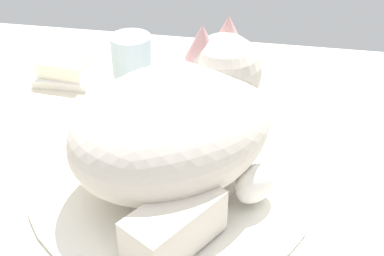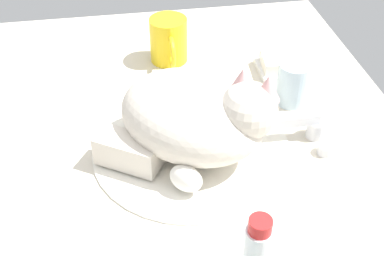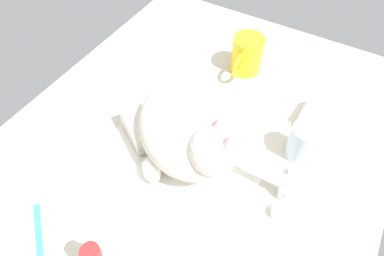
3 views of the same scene
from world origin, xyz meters
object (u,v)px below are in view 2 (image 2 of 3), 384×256
at_px(coffee_mug, 169,40).
at_px(faucet, 308,126).
at_px(rinse_cup, 293,84).
at_px(cat, 197,117).
at_px(soap_bar, 274,62).

bearing_deg(coffee_mug, faucet, 34.54).
xyz_separation_m(coffee_mug, rinse_cup, (0.19, 0.22, -0.01)).
relative_size(cat, soap_bar, 4.40).
bearing_deg(soap_bar, coffee_mug, -111.38).
xyz_separation_m(faucet, rinse_cup, (-0.11, 0.01, 0.02)).
distance_m(coffee_mug, rinse_cup, 0.29).
distance_m(faucet, coffee_mug, 0.37).
height_order(faucet, cat, cat).
bearing_deg(rinse_cup, faucet, -3.47).
height_order(coffee_mug, soap_bar, coffee_mug).
distance_m(faucet, rinse_cup, 0.11).
bearing_deg(soap_bar, rinse_cup, 1.76).
relative_size(faucet, coffee_mug, 0.98).
height_order(coffee_mug, rinse_cup, coffee_mug).
bearing_deg(faucet, rinse_cup, 176.53).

